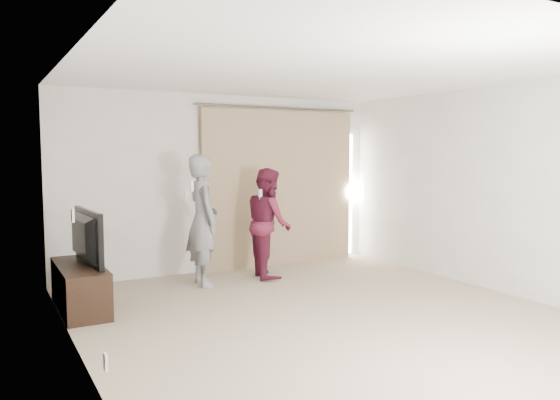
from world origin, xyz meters
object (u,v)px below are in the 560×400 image
(tv, at_px, (78,238))
(person_man, at_px, (203,220))
(tv_console, at_px, (80,287))
(person_woman, at_px, (268,223))

(tv, height_order, person_man, person_man)
(tv_console, height_order, person_man, person_man)
(tv, height_order, person_woman, person_woman)
(tv, xyz_separation_m, person_man, (1.62, 0.41, 0.05))
(person_man, bearing_deg, tv, -165.98)
(tv, xyz_separation_m, person_woman, (2.60, 0.41, -0.04))
(tv_console, bearing_deg, person_woman, 8.84)
(person_man, distance_m, person_woman, 0.99)
(tv, bearing_deg, person_woman, -84.99)
(tv_console, xyz_separation_m, person_man, (1.62, 0.41, 0.61))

